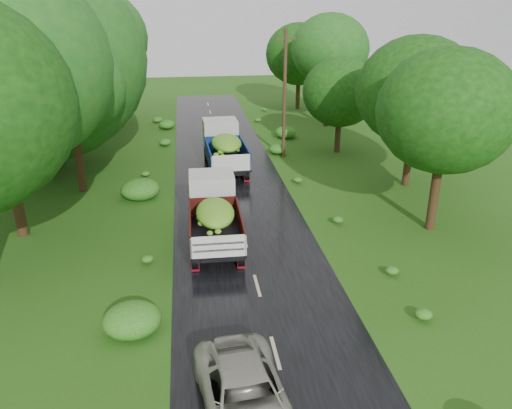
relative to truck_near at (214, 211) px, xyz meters
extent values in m
plane|color=#234F10|center=(1.36, -8.20, -1.47)|extent=(120.00, 120.00, 0.00)
cube|color=black|center=(1.36, -3.20, -1.46)|extent=(6.50, 80.00, 0.02)
cube|color=#BFB78C|center=(1.36, -8.20, -1.44)|extent=(0.12, 1.60, 0.00)
cube|color=#BFB78C|center=(1.36, -4.20, -1.44)|extent=(0.12, 1.60, 0.00)
cube|color=#BFB78C|center=(1.36, -0.20, -1.44)|extent=(0.12, 1.60, 0.00)
cube|color=#BFB78C|center=(1.36, 3.80, -1.44)|extent=(0.12, 1.60, 0.00)
cube|color=#BFB78C|center=(1.36, 7.80, -1.44)|extent=(0.12, 1.60, 0.00)
cube|color=#BFB78C|center=(1.36, 11.80, -1.44)|extent=(0.12, 1.60, 0.00)
cube|color=#BFB78C|center=(1.36, 15.80, -1.44)|extent=(0.12, 1.60, 0.00)
cube|color=#BFB78C|center=(1.36, 19.80, -1.44)|extent=(0.12, 1.60, 0.00)
cube|color=#BFB78C|center=(1.36, 23.80, -1.44)|extent=(0.12, 1.60, 0.00)
cube|color=#BFB78C|center=(1.36, 27.80, -1.44)|extent=(0.12, 1.60, 0.00)
cube|color=#BFB78C|center=(1.36, 31.80, -1.44)|extent=(0.12, 1.60, 0.00)
cube|color=black|center=(0.00, -0.31, -0.84)|extent=(1.74, 5.45, 0.27)
cylinder|color=black|center=(-0.91, 1.68, -0.98)|extent=(0.28, 0.97, 0.96)
cylinder|color=black|center=(0.96, 1.65, -0.98)|extent=(0.28, 0.97, 0.96)
cylinder|color=black|center=(-0.96, -1.53, -0.98)|extent=(0.28, 0.97, 0.96)
cylinder|color=black|center=(0.91, -1.55, -0.98)|extent=(0.28, 0.97, 0.96)
cylinder|color=black|center=(-0.97, -2.51, -0.98)|extent=(0.28, 0.97, 0.96)
cylinder|color=black|center=(0.90, -2.54, -0.98)|extent=(0.28, 0.97, 0.96)
cube|color=maroon|center=(-0.97, -2.84, -1.20)|extent=(0.33, 0.04, 0.43)
cube|color=maroon|center=(0.90, -2.87, -1.20)|extent=(0.33, 0.04, 0.43)
cube|color=silver|center=(0.03, 1.86, 0.21)|extent=(2.15, 1.86, 1.83)
cube|color=black|center=(-0.02, -1.32, -0.63)|extent=(2.27, 4.17, 0.15)
cube|color=#470C0C|center=(-1.09, -1.30, -0.09)|extent=(0.13, 4.14, 0.92)
cube|color=#470C0C|center=(1.05, -1.33, -0.09)|extent=(0.13, 4.14, 0.92)
cube|color=#470C0C|center=(0.01, 0.71, -0.09)|extent=(2.22, 0.11, 0.92)
cube|color=silver|center=(-0.05, -3.35, -0.09)|extent=(2.22, 0.11, 0.92)
ellipsoid|color=#438A19|center=(-0.02, -1.32, 0.48)|extent=(1.91, 3.51, 0.96)
cube|color=black|center=(1.32, 10.09, -0.80)|extent=(1.98, 5.84, 0.29)
cylinder|color=black|center=(0.25, 12.16, -0.95)|extent=(0.33, 1.04, 1.03)
cylinder|color=black|center=(2.24, 12.23, -0.95)|extent=(0.33, 1.04, 1.03)
cylinder|color=black|center=(0.38, 8.74, -0.95)|extent=(0.33, 1.04, 1.03)
cylinder|color=black|center=(2.37, 8.82, -0.95)|extent=(0.33, 1.04, 1.03)
cylinder|color=black|center=(0.42, 7.69, -0.95)|extent=(0.33, 1.04, 1.03)
cylinder|color=black|center=(2.41, 7.77, -0.95)|extent=(0.33, 1.04, 1.03)
cube|color=maroon|center=(0.43, 7.35, -1.18)|extent=(0.35, 0.05, 0.46)
cube|color=maroon|center=(2.42, 7.42, -1.18)|extent=(0.35, 0.05, 0.46)
cube|color=silver|center=(1.24, 12.40, 0.32)|extent=(2.34, 2.03, 1.95)
cube|color=black|center=(1.36, 9.02, -0.57)|extent=(2.52, 4.50, 0.16)
cube|color=navy|center=(0.23, 8.97, 0.00)|extent=(0.25, 4.41, 0.97)
cube|color=navy|center=(2.50, 9.06, 0.00)|extent=(0.25, 4.41, 0.97)
cube|color=navy|center=(1.28, 11.18, 0.00)|extent=(2.36, 0.17, 0.97)
cube|color=silver|center=(1.44, 6.85, 0.00)|extent=(2.36, 0.17, 0.97)
ellipsoid|color=#438A19|center=(1.36, 9.02, 0.61)|extent=(2.12, 3.78, 1.03)
imported|color=#A4A191|center=(0.11, -10.68, -0.77)|extent=(2.69, 5.03, 1.34)
cylinder|color=#382616|center=(5.61, 12.35, 2.80)|extent=(0.30, 0.30, 8.53)
cube|color=#382616|center=(5.61, 12.35, 6.43)|extent=(1.45, 0.59, 0.11)
cylinder|color=black|center=(-8.90, 1.81, 2.95)|extent=(0.49, 0.49, 8.83)
cylinder|color=black|center=(-7.12, 7.42, 1.93)|extent=(0.44, 0.44, 6.79)
ellipsoid|color=#103D0B|center=(-7.12, 7.42, 4.51)|extent=(3.48, 3.48, 3.13)
cylinder|color=black|center=(-9.92, 11.64, 2.43)|extent=(0.47, 0.47, 7.79)
ellipsoid|color=#103D0B|center=(-9.92, 11.64, 5.39)|extent=(5.21, 5.21, 4.69)
cylinder|color=black|center=(-9.29, 17.09, 2.24)|extent=(0.46, 0.46, 7.42)
ellipsoid|color=#103D0B|center=(-9.29, 17.09, 5.06)|extent=(3.83, 3.83, 3.45)
cylinder|color=black|center=(-10.03, 22.28, 2.85)|extent=(0.49, 0.49, 8.63)
ellipsoid|color=#103D0B|center=(-10.03, 22.28, 6.13)|extent=(4.67, 4.67, 4.20)
cylinder|color=black|center=(-8.66, 27.02, 2.55)|extent=(0.47, 0.47, 8.03)
ellipsoid|color=#103D0B|center=(-8.66, 27.02, 5.60)|extent=(4.34, 4.34, 3.90)
cylinder|color=black|center=(10.35, -0.24, 1.78)|extent=(0.44, 0.44, 6.50)
ellipsoid|color=#165B1B|center=(10.35, -0.24, 4.26)|extent=(3.51, 3.51, 3.16)
cylinder|color=black|center=(11.73, 5.73, 1.68)|extent=(0.43, 0.43, 6.29)
ellipsoid|color=#165B1B|center=(11.73, 5.73, 4.07)|extent=(3.67, 3.67, 3.30)
cylinder|color=black|center=(9.67, 12.96, 0.97)|extent=(0.40, 0.40, 4.87)
ellipsoid|color=#165B1B|center=(9.67, 12.96, 2.82)|extent=(3.25, 3.25, 2.93)
cylinder|color=black|center=(11.03, 20.77, 2.17)|extent=(0.45, 0.45, 7.27)
ellipsoid|color=#165B1B|center=(11.03, 20.77, 4.93)|extent=(3.58, 3.58, 3.23)
cylinder|color=black|center=(10.16, 28.24, 1.53)|extent=(0.42, 0.42, 6.00)
ellipsoid|color=#165B1B|center=(10.16, 28.24, 3.81)|extent=(3.61, 3.61, 3.25)
camera|label=1|loc=(-1.04, -20.65, 8.87)|focal=35.00mm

